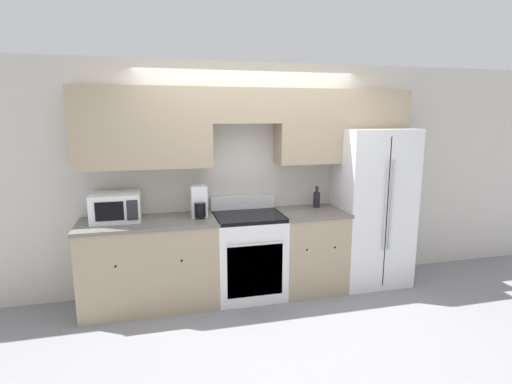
{
  "coord_description": "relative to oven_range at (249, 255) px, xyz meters",
  "views": [
    {
      "loc": [
        -1.06,
        -3.84,
        2.01
      ],
      "look_at": [
        0.0,
        0.31,
        1.19
      ],
      "focal_mm": 28.0,
      "sensor_mm": 36.0,
      "label": 1
    }
  ],
  "objects": [
    {
      "name": "coffee_maker",
      "position": [
        -0.53,
        0.06,
        0.62
      ],
      "size": [
        0.17,
        0.26,
        0.34
      ],
      "color": "white",
      "rests_on": "lower_cabinets_left"
    },
    {
      "name": "ground_plane",
      "position": [
        0.09,
        -0.31,
        -0.47
      ],
      "size": [
        12.0,
        12.0,
        0.0
      ],
      "primitive_type": "plane",
      "color": "gray"
    },
    {
      "name": "microwave",
      "position": [
        -1.38,
        0.09,
        0.61
      ],
      "size": [
        0.49,
        0.39,
        0.29
      ],
      "color": "white",
      "rests_on": "lower_cabinets_left"
    },
    {
      "name": "oven_range",
      "position": [
        0.0,
        0.0,
        0.0
      ],
      "size": [
        0.75,
        0.65,
        1.1
      ],
      "color": "white",
      "rests_on": "ground_plane"
    },
    {
      "name": "lower_cabinets_right",
      "position": [
        0.74,
        0.0,
        -0.0
      ],
      "size": [
        0.75,
        0.64,
        0.94
      ],
      "color": "tan",
      "rests_on": "ground_plane"
    },
    {
      "name": "wall_back",
      "position": [
        0.09,
        0.27,
        1.08
      ],
      "size": [
        8.0,
        0.39,
        2.6
      ],
      "color": "beige",
      "rests_on": "ground_plane"
    },
    {
      "name": "lower_cabinets_left",
      "position": [
        -1.07,
        0.0,
        -0.0
      ],
      "size": [
        1.42,
        0.64,
        0.94
      ],
      "color": "tan",
      "rests_on": "ground_plane"
    },
    {
      "name": "refrigerator",
      "position": [
        1.52,
        0.06,
        0.46
      ],
      "size": [
        0.84,
        0.78,
        1.86
      ],
      "color": "white",
      "rests_on": "ground_plane"
    },
    {
      "name": "bottle",
      "position": [
        0.87,
        0.16,
        0.56
      ],
      "size": [
        0.08,
        0.08,
        0.25
      ],
      "color": "black",
      "rests_on": "lower_cabinets_right"
    }
  ]
}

